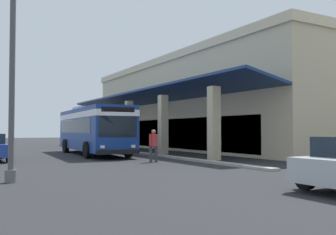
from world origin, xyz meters
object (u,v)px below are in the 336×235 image
(pedestrian, at_px, (154,144))
(lot_light_pole, at_px, (12,47))
(transit_bus, at_px, (93,127))
(potted_palm, at_px, (98,140))

(pedestrian, height_order, lot_light_pole, lot_light_pole)
(transit_bus, relative_size, potted_palm, 5.11)
(transit_bus, distance_m, potted_palm, 13.17)
(transit_bus, height_order, potted_palm, transit_bus)
(lot_light_pole, bearing_deg, potted_palm, 155.82)
(pedestrian, height_order, potted_palm, potted_palm)
(potted_palm, bearing_deg, lot_light_pole, -24.18)
(potted_palm, distance_m, lot_light_pole, 27.53)
(transit_bus, bearing_deg, pedestrian, 5.30)
(transit_bus, height_order, lot_light_pole, lot_light_pole)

